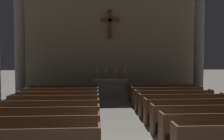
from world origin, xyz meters
The scene contains 22 objects.
pew_left_row_2 centered at (-2.57, 1.08, 0.48)m, with size 3.52×0.50×0.95m.
pew_left_row_3 centered at (-2.57, 2.21, 0.48)m, with size 3.52×0.50×0.95m.
pew_left_row_4 centered at (-2.57, 3.33, 0.48)m, with size 3.52×0.50×0.95m.
pew_left_row_5 centered at (-2.57, 4.45, 0.48)m, with size 3.52×0.50×0.95m.
pew_left_row_6 centered at (-2.57, 5.58, 0.48)m, with size 3.52×0.50×0.95m.
pew_left_row_7 centered at (-2.57, 6.70, 0.48)m, with size 3.52×0.50×0.95m.
pew_left_row_8 centered at (-2.57, 7.82, 0.48)m, with size 3.52×0.50×0.95m.
pew_right_row_2 centered at (2.57, 1.08, 0.48)m, with size 3.52×0.50×0.95m.
pew_right_row_3 centered at (2.57, 2.21, 0.48)m, with size 3.52×0.50×0.95m.
pew_right_row_4 centered at (2.57, 3.33, 0.48)m, with size 3.52×0.50×0.95m.
pew_right_row_5 centered at (2.57, 4.45, 0.48)m, with size 3.52×0.50×0.95m.
pew_right_row_6 centered at (2.57, 5.58, 0.48)m, with size 3.52×0.50×0.95m.
pew_right_row_7 centered at (2.57, 6.70, 0.48)m, with size 3.52×0.50×0.95m.
pew_right_row_8 centered at (2.57, 7.82, 0.48)m, with size 3.52×0.50×0.95m.
column_left_third centered at (-5.46, 9.82, 3.54)m, with size 0.90×0.90×7.26m.
column_right_third centered at (5.46, 9.82, 3.54)m, with size 0.90×0.90×7.26m.
altar centered at (0.00, 10.17, 0.53)m, with size 2.20×0.90×1.01m.
candlestick_outer_left centered at (-0.85, 10.17, 1.27)m, with size 0.16×0.16×0.78m.
candlestick_inner_left centered at (-0.30, 10.17, 1.27)m, with size 0.16×0.16×0.78m.
candlestick_inner_right centered at (0.30, 10.17, 1.27)m, with size 0.16×0.16×0.78m.
candlestick_outer_right centered at (0.85, 10.17, 1.27)m, with size 0.16×0.16×0.78m.
apse_with_cross centered at (0.00, 11.79, 4.18)m, with size 11.87×0.48×8.36m.
Camera 1 is at (-0.90, -5.44, 2.45)m, focal length 40.26 mm.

